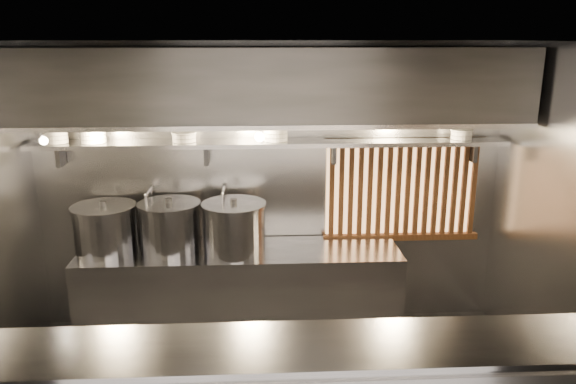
{
  "coord_description": "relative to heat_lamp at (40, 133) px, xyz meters",
  "views": [
    {
      "loc": [
        -0.11,
        -3.81,
        2.84
      ],
      "look_at": [
        0.12,
        0.55,
        1.62
      ],
      "focal_mm": 35.0,
      "sensor_mm": 36.0,
      "label": 1
    }
  ],
  "objects": [
    {
      "name": "ceiling",
      "position": [
        1.9,
        -0.85,
        0.73
      ],
      "size": [
        4.5,
        4.5,
        0.0
      ],
      "primitive_type": "plane",
      "rotation": [
        3.14,
        0.0,
        0.0
      ],
      "color": "black",
      "rests_on": "wall_back"
    },
    {
      "name": "wall_back",
      "position": [
        1.9,
        0.65,
        -0.67
      ],
      "size": [
        4.5,
        0.0,
        4.5
      ],
      "primitive_type": "plane",
      "rotation": [
        1.57,
        0.0,
        0.0
      ],
      "color": "gray",
      "rests_on": "floor"
    },
    {
      "name": "cooking_bench",
      "position": [
        1.6,
        0.28,
        -1.62
      ],
      "size": [
        3.0,
        0.7,
        0.9
      ],
      "primitive_type": "cube",
      "color": "#99999F",
      "rests_on": "floor"
    },
    {
      "name": "bowl_shelf",
      "position": [
        1.9,
        0.47,
        -0.19
      ],
      "size": [
        4.4,
        0.34,
        0.04
      ],
      "primitive_type": "cube",
      "color": "#99999F",
      "rests_on": "wall_back"
    },
    {
      "name": "exhaust_hood",
      "position": [
        1.9,
        0.25,
        0.36
      ],
      "size": [
        4.4,
        0.81,
        0.65
      ],
      "color": "#2D2D30",
      "rests_on": "ceiling"
    },
    {
      "name": "wood_screen",
      "position": [
        3.2,
        0.6,
        -0.69
      ],
      "size": [
        1.56,
        0.09,
        1.04
      ],
      "color": "#FFBB72",
      "rests_on": "wall_back"
    },
    {
      "name": "faucet_left",
      "position": [
        0.75,
        0.52,
        -0.76
      ],
      "size": [
        0.04,
        0.3,
        0.5
      ],
      "color": "silver",
      "rests_on": "wall_back"
    },
    {
      "name": "faucet_right",
      "position": [
        1.45,
        0.52,
        -0.76
      ],
      "size": [
        0.04,
        0.3,
        0.5
      ],
      "color": "silver",
      "rests_on": "wall_back"
    },
    {
      "name": "heat_lamp",
      "position": [
        0.0,
        0.0,
        0.0
      ],
      "size": [
        0.25,
        0.35,
        0.2
      ],
      "color": "#99999F",
      "rests_on": "exhaust_hood"
    },
    {
      "name": "pendant_bulb",
      "position": [
        1.8,
        0.35,
        -0.11
      ],
      "size": [
        0.09,
        0.09,
        0.19
      ],
      "color": "#2D2D30",
      "rests_on": "exhaust_hood"
    },
    {
      "name": "stock_pot_left",
      "position": [
        0.36,
        0.33,
        -0.94
      ],
      "size": [
        0.78,
        0.78,
        0.48
      ],
      "rotation": [
        0.0,
        0.0,
        -0.4
      ],
      "color": "#99999F",
      "rests_on": "cooking_bench"
    },
    {
      "name": "stock_pot_mid",
      "position": [
        0.96,
        0.32,
        -0.93
      ],
      "size": [
        0.77,
        0.77,
        0.5
      ],
      "rotation": [
        0.0,
        0.0,
        0.42
      ],
      "color": "#99999F",
      "rests_on": "cooking_bench"
    },
    {
      "name": "stock_pot_right",
      "position": [
        1.55,
        0.23,
        -0.93
      ],
      "size": [
        0.74,
        0.74,
        0.52
      ],
      "rotation": [
        0.0,
        0.0,
        0.3
      ],
      "color": "#99999F",
      "rests_on": "cooking_bench"
    },
    {
      "name": "bowl_stack_0",
      "position": [
        -0.04,
        0.47,
        -0.08
      ],
      "size": [
        0.21,
        0.21,
        0.17
      ],
      "color": "white",
      "rests_on": "bowl_shelf"
    },
    {
      "name": "bowl_stack_1",
      "position": [
        0.29,
        0.47,
        -0.08
      ],
      "size": [
        0.24,
        0.24,
        0.17
      ],
      "color": "white",
      "rests_on": "bowl_shelf"
    },
    {
      "name": "bowl_stack_2",
      "position": [
        1.11,
        0.47,
        -0.12
      ],
      "size": [
        0.23,
        0.23,
        0.09
      ],
      "color": "white",
      "rests_on": "bowl_shelf"
    },
    {
      "name": "bowl_stack_3",
      "position": [
        1.95,
        0.47,
        -0.1
      ],
      "size": [
        0.24,
        0.24,
        0.13
      ],
      "color": "white",
      "rests_on": "bowl_shelf"
    },
    {
      "name": "bowl_stack_4",
      "position": [
        3.7,
        0.47,
        -0.12
      ],
      "size": [
        0.21,
        0.21,
        0.09
      ],
      "color": "white",
      "rests_on": "bowl_shelf"
    }
  ]
}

